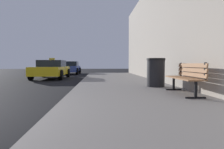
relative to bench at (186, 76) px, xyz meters
The scene contains 5 objects.
sidewalk 2.50m from the bench, 124.98° to the right, with size 4.00×32.00×0.15m, color gray.
bench is the anchor object (origin of this frame).
trash_bin 1.88m from the bench, 100.95° to the left, with size 0.69×0.69×1.07m.
car_yellow 10.32m from the bench, 124.09° to the left, with size 2.06×4.54×1.43m.
car_blue 15.77m from the bench, 110.32° to the left, with size 2.06×4.17×1.27m.
Camera 1 is at (2.90, -3.50, 0.99)m, focal length 31.78 mm.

